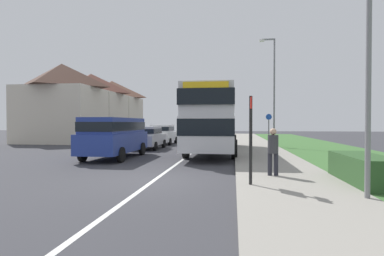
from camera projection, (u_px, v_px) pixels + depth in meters
The scene contains 15 objects.
ground_plane at pixel (155, 180), 9.80m from camera, with size 120.00×120.00×0.00m, color #38383D.
lane_marking_centre at pixel (190, 154), 17.72m from camera, with size 0.14×60.00×0.01m, color silver.
pavement_near_side at pixel (267, 159), 15.17m from camera, with size 3.20×68.00×0.12m, color gray.
grass_verge_seaward at pixel (359, 161), 14.59m from camera, with size 6.00×68.00×0.08m, color #3D6B33.
roadside_hedge at pixel (363, 170), 8.91m from camera, with size 1.10×2.94×0.90m, color #2D5128.
double_decker_bus at pixel (214, 118), 18.73m from camera, with size 2.80×11.32×3.70m.
parked_van_blue at pixel (115, 134), 15.96m from camera, with size 2.11×5.34×2.11m.
parked_car_silver at pixel (148, 137), 21.45m from camera, with size 1.91×4.12×1.61m.
parked_car_white at pixel (163, 133), 26.28m from camera, with size 1.93×4.17×1.70m.
pedestrian_at_stop at pixel (273, 149), 9.96m from camera, with size 0.34×0.34×1.67m.
bus_stop_sign at pixel (251, 134), 8.50m from camera, with size 0.09×0.52×2.60m.
cycle_route_sign at pixel (269, 129), 22.67m from camera, with size 0.44×0.08×2.52m.
street_lamp_near at pixel (364, 8), 6.92m from camera, with size 1.14×0.20×7.82m.
street_lamp_mid at pixel (273, 86), 22.05m from camera, with size 1.14×0.20×7.96m.
house_terrace_far_side at pixel (91, 107), 34.31m from camera, with size 6.76×17.58×7.39m.
Camera 1 is at (2.52, -9.51, 1.85)m, focal length 28.46 mm.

